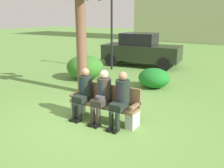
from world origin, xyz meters
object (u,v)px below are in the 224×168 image
Objects in this scene: seated_man_right at (121,97)px; parked_car_near at (141,50)px; shrub_mid_lawn at (154,78)px; seated_man_middle at (102,94)px; shrub_near_bench at (85,67)px; seated_man_left at (84,90)px; park_bench at (105,104)px; street_lamp at (112,24)px; palm_tree_tall at (80,5)px.

parked_car_near reaches higher than seated_man_right.
seated_man_middle is at bearing -88.51° from shrub_mid_lawn.
seated_man_middle is 4.43m from shrub_near_bench.
seated_man_left is 3.54m from shrub_mid_lawn.
park_bench is 0.52× the size of street_lamp.
seated_man_right is at bearing 0.20° from seated_man_left.
shrub_mid_lawn is 4.09m from parked_car_near.
street_lamp is at bearing 120.11° from park_bench.
palm_tree_tall reaches higher than park_bench.
shrub_near_bench is 2.72m from street_lamp.
street_lamp is (-2.97, 1.90, 1.79)m from shrub_mid_lawn.
palm_tree_tall is at bearing 138.61° from seated_man_middle.
palm_tree_tall is at bearing -73.01° from street_lamp.
seated_man_left is 7.13m from parked_car_near.
seated_man_right is 0.31× the size of palm_tree_tall.
shrub_near_bench is at bearing 137.51° from seated_man_right.
street_lamp reaches higher than seated_man_left.
shrub_near_bench is at bearing 134.00° from park_bench.
street_lamp reaches higher than seated_man_middle.
shrub_mid_lawn is at bearing 5.00° from shrub_near_bench.
shrub_near_bench is at bearing -101.58° from parked_car_near.
parked_car_near is at bearing 108.24° from park_bench.
street_lamp is at bearing 106.99° from palm_tree_tall.
shrub_mid_lawn is 0.28× the size of parked_car_near.
seated_man_left is 0.36× the size of street_lamp.
palm_tree_tall reaches higher than shrub_mid_lawn.
seated_man_right is (0.52, 0.01, 0.01)m from seated_man_middle.
shrub_near_bench is at bearing 125.06° from palm_tree_tall.
seated_man_left is 1.08m from seated_man_right.
street_lamp reaches higher than shrub_near_bench.
seated_man_right is 4.79m from shrub_near_bench.
street_lamp reaches higher than seated_man_right.
palm_tree_tall is 3.70× the size of shrub_mid_lawn.
seated_man_right is 0.37× the size of street_lamp.
palm_tree_tall is 5.62m from parked_car_near.
shrub_mid_lawn is at bearing 91.49° from seated_man_middle.
park_bench is at bearing -46.00° from shrub_near_bench.
shrub_near_bench is (-2.44, 3.23, -0.22)m from seated_man_left.
seated_man_middle is at bearing -0.42° from seated_man_left.
seated_man_right reaches higher than seated_man_left.
palm_tree_tall reaches higher than shrub_near_bench.
seated_man_left is 0.99× the size of seated_man_middle.
parked_car_near is (-2.24, 6.80, 0.42)m from park_bench.
seated_man_left is at bearing -65.16° from street_lamp.
seated_man_middle is at bearing -179.13° from seated_man_right.
shrub_mid_lawn is (-0.61, 3.49, -0.37)m from seated_man_right.
parked_car_near reaches higher than shrub_near_bench.
seated_man_right is at bearing -42.49° from shrub_near_bench.
park_bench is at bearing -71.76° from parked_car_near.
shrub_near_bench is 2.93m from shrub_mid_lawn.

